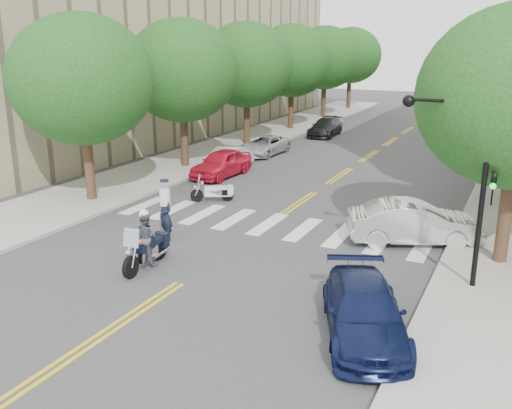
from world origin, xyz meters
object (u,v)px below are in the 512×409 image
Objects in this scene: motorcycle_police at (146,241)px; convertible at (414,223)px; motorcycle_parked at (216,192)px; officer_standing at (166,216)px; sedan_blue at (364,312)px.

motorcycle_police is 9.70m from convertible.
motorcycle_police is 8.14m from motorcycle_parked.
officer_standing is 9.48m from sedan_blue.
motorcycle_police is at bearing 147.15° from sedan_blue.
officer_standing is 0.40× the size of sedan_blue.
motorcycle_police reaches higher than convertible.
motorcycle_parked is 9.53m from convertible.
convertible reaches higher than sedan_blue.
motorcycle_parked is 0.38× the size of convertible.
motorcycle_police reaches higher than sedan_blue.
officer_standing reaches higher than sedan_blue.
sedan_blue is (7.71, -1.34, -0.21)m from motorcycle_police.
sedan_blue is at bearing -167.45° from motorcycle_parked.
motorcycle_parked is at bearing 113.16° from sedan_blue.
motorcycle_police is at bearing 159.98° from motorcycle_parked.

